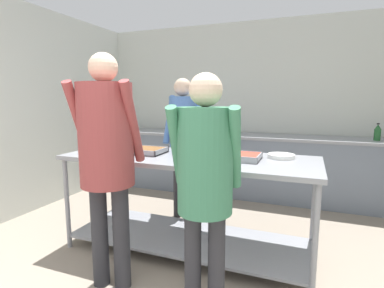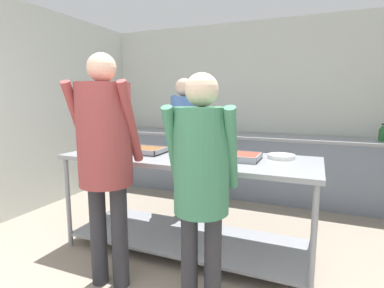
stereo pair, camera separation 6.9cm
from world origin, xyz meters
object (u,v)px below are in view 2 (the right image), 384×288
Objects in this scene: broccoli_bowl at (103,150)px; sauce_pan at (197,148)px; guest_serving_left at (201,172)px; cook_behind_counter at (184,132)px; plate_stack at (281,156)px; serving_tray_vegetables at (143,150)px; serving_tray_roast at (235,157)px; guest_serving_right at (105,148)px; water_bottle at (382,133)px.

sauce_pan is at bearing 28.26° from broccoli_bowl.
cook_behind_counter reaches higher than guest_serving_left.
guest_serving_left is 1.72m from cook_behind_counter.
plate_stack is 1.30m from cook_behind_counter.
serving_tray_vegetables is 0.93m from serving_tray_roast.
serving_tray_roast is 1.09m from cook_behind_counter.
serving_tray_vegetables is 0.78m from cook_behind_counter.
plate_stack is 0.14× the size of guest_serving_right.
serving_tray_vegetables is at bearing -140.94° from water_bottle.
broccoli_bowl is 0.84× the size of plate_stack.
broccoli_bowl reaches higher than serving_tray_vegetables.
serving_tray_vegetables is 0.55m from sauce_pan.
water_bottle reaches higher than serving_tray_vegetables.
guest_serving_right reaches higher than broccoli_bowl.
plate_stack is 1.11× the size of water_bottle.
sauce_pan is (0.47, 0.29, 0.01)m from serving_tray_vegetables.
serving_tray_roast reaches higher than plate_stack.
water_bottle reaches higher than broccoli_bowl.
water_bottle is at bearing 39.06° from serving_tray_vegetables.
guest_serving_right is (-0.80, -0.76, 0.14)m from serving_tray_roast.
cook_behind_counter is at bearing -152.89° from water_bottle.
serving_tray_roast is at bearing 43.58° from guest_serving_right.
plate_stack is (1.66, 0.40, -0.02)m from broccoli_bowl.
sauce_pan is 1.07m from guest_serving_right.
broccoli_bowl is 1.41m from guest_serving_left.
guest_serving_left is at bearing -90.90° from serving_tray_roast.
serving_tray_roast is 2.35m from water_bottle.
guest_serving_right is 3.44m from water_bottle.
sauce_pan is at bearing -53.26° from cook_behind_counter.
serving_tray_roast is at bearing 8.65° from broccoli_bowl.
serving_tray_roast is at bearing -41.61° from cook_behind_counter.
cook_behind_counter is (-0.02, 1.48, -0.04)m from guest_serving_right.
sauce_pan is at bearing 31.42° from serving_tray_vegetables.
water_bottle is at bearing 27.11° from cook_behind_counter.
guest_serving_right is at bearing 177.07° from guest_serving_left.
sauce_pan is 2.49m from water_bottle.
serving_tray_vegetables is at bearing -98.37° from cook_behind_counter.
guest_serving_right reaches higher than cook_behind_counter.
cook_behind_counter is at bearing 126.74° from sauce_pan.
cook_behind_counter is (-0.80, 1.52, 0.06)m from guest_serving_left.
serving_tray_roast is at bearing -151.79° from plate_stack.
guest_serving_left is 0.91× the size of guest_serving_right.
serving_tray_roast is 0.80m from guest_serving_left.
plate_stack is 1.07m from guest_serving_left.
cook_behind_counter reaches higher than water_bottle.
broccoli_bowl reaches higher than serving_tray_roast.
serving_tray_vegetables is at bearing -169.61° from plate_stack.
cook_behind_counter is 2.52m from water_bottle.
sauce_pan is 0.25× the size of cook_behind_counter.
sauce_pan is at bearing -139.27° from water_bottle.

